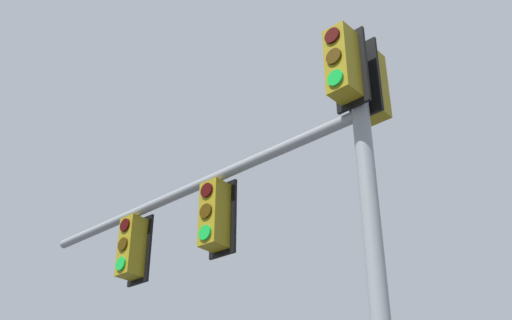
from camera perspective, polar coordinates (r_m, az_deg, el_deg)
signal_mast_assembly at (r=7.59m, az=1.53°, el=-3.91°), size 6.15×1.84×6.21m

